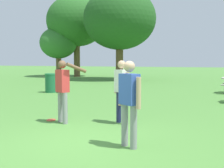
# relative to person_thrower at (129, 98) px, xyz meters

# --- Properties ---
(ground_plane) EXTENTS (120.00, 120.00, 0.00)m
(ground_plane) POSITION_rel_person_thrower_xyz_m (-0.93, -0.06, -0.94)
(ground_plane) COLOR #4C8438
(person_thrower) EXTENTS (0.52, 0.40, 1.64)m
(person_thrower) POSITION_rel_person_thrower_xyz_m (0.00, 0.00, 0.00)
(person_thrower) COLOR gray
(person_thrower) RESTS_ON ground
(person_catcher) EXTENTS (0.83, 0.54, 1.64)m
(person_catcher) POSITION_rel_person_thrower_xyz_m (-2.22, 1.54, 0.02)
(person_catcher) COLOR gray
(person_catcher) RESTS_ON ground
(person_bystander) EXTENTS (0.50, 0.41, 1.64)m
(person_bystander) POSITION_rel_person_thrower_xyz_m (-0.76, 1.98, 0.00)
(person_bystander) COLOR #1E234C
(person_bystander) RESTS_ON ground
(frisbee) EXTENTS (0.25, 0.25, 0.03)m
(frisbee) POSITION_rel_person_thrower_xyz_m (-2.69, 1.72, -0.93)
(frisbee) COLOR #E04733
(frisbee) RESTS_ON ground
(trash_can_beside_table) EXTENTS (0.59, 0.59, 0.96)m
(trash_can_beside_table) POSITION_rel_person_thrower_xyz_m (-6.27, 7.81, -0.46)
(trash_can_beside_table) COLOR #1E663D
(trash_can_beside_table) RESTS_ON ground
(tree_tall_left) EXTENTS (3.49, 3.49, 4.70)m
(tree_tall_left) POSITION_rel_person_thrower_xyz_m (-12.44, 19.80, 2.24)
(tree_tall_left) COLOR brown
(tree_tall_left) RESTS_ON ground
(tree_broad_center) EXTENTS (5.70, 5.70, 7.74)m
(tree_broad_center) POSITION_rel_person_thrower_xyz_m (-11.01, 20.79, 4.35)
(tree_broad_center) COLOR brown
(tree_broad_center) RESTS_ON ground
(tree_far_right) EXTENTS (5.80, 5.80, 7.36)m
(tree_far_right) POSITION_rel_person_thrower_xyz_m (-5.74, 17.70, 3.93)
(tree_far_right) COLOR brown
(tree_far_right) RESTS_ON ground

